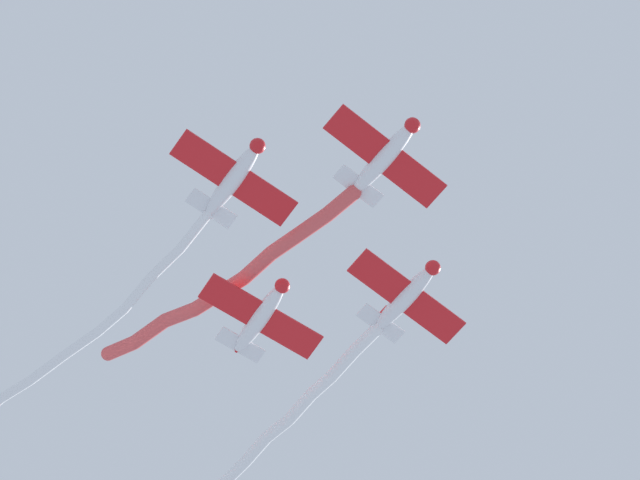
{
  "coord_description": "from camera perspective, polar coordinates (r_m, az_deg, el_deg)",
  "views": [
    {
      "loc": [
        -7.05,
        28.15,
        3.37
      ],
      "look_at": [
        -1.01,
        -2.51,
        75.9
      ],
      "focal_mm": 73.71,
      "sensor_mm": 36.0,
      "label": 1
    }
  ],
  "objects": [
    {
      "name": "airplane_left_wing",
      "position": [
        80.37,
        3.77,
        -2.46
      ],
      "size": [
        6.58,
        7.31,
        2.02
      ],
      "rotation": [
        0.0,
        0.0,
        2.44
      ],
      "color": "white"
    },
    {
      "name": "smoke_trail_lead",
      "position": [
        81.76,
        -3.97,
        -1.81
      ],
      "size": [
        18.76,
        9.91,
        3.64
      ],
      "color": "#DB4C4C"
    },
    {
      "name": "airplane_right_wing",
      "position": [
        78.07,
        -3.76,
        2.7
      ],
      "size": [
        6.83,
        7.07,
        2.02
      ],
      "rotation": [
        0.0,
        0.0,
        2.38
      ],
      "color": "white"
    },
    {
      "name": "smoke_trail_left_wing",
      "position": [
        85.27,
        -1.05,
        -7.41
      ],
      "size": [
        13.05,
        11.78,
        3.96
      ],
      "color": "white"
    },
    {
      "name": "smoke_trail_right_wing",
      "position": [
        81.83,
        -10.57,
        -4.28
      ],
      "size": [
        20.3,
        11.18,
        3.76
      ],
      "color": "white"
    },
    {
      "name": "airplane_slot",
      "position": [
        81.1,
        -2.59,
        -3.33
      ],
      "size": [
        7.02,
        6.89,
        2.02
      ],
      "rotation": [
        0.0,
        0.0,
        2.34
      ],
      "color": "white"
    },
    {
      "name": "airplane_lead",
      "position": [
        77.21,
        2.84,
        3.64
      ],
      "size": [
        6.58,
        7.31,
        2.02
      ],
      "rotation": [
        0.0,
        0.0,
        2.45
      ],
      "color": "white"
    }
  ]
}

